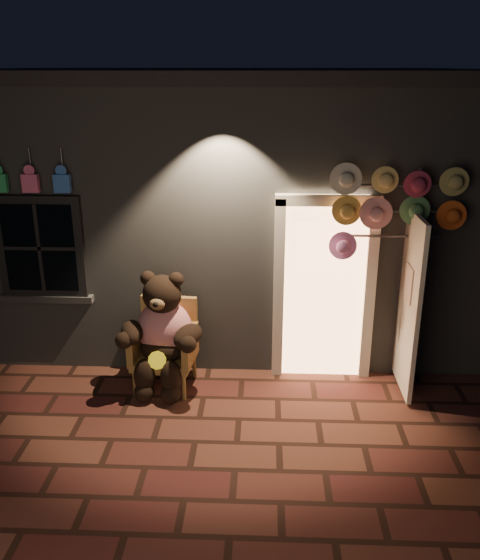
{
  "coord_description": "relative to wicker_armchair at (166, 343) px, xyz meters",
  "views": [
    {
      "loc": [
        0.66,
        -4.94,
        3.51
      ],
      "look_at": [
        0.4,
        1.0,
        1.35
      ],
      "focal_mm": 38.0,
      "sensor_mm": 36.0,
      "label": 1
    }
  ],
  "objects": [
    {
      "name": "teddy_bear",
      "position": [
        -0.01,
        -0.13,
        0.19
      ],
      "size": [
        1.01,
        0.82,
        1.39
      ],
      "rotation": [
        0.0,
        0.0,
        -0.1
      ],
      "color": "red",
      "rests_on": "ground"
    },
    {
      "name": "shop_building",
      "position": [
        0.46,
        2.83,
        1.23
      ],
      "size": [
        7.3,
        5.95,
        3.51
      ],
      "color": "slate",
      "rests_on": "ground"
    },
    {
      "name": "ground",
      "position": [
        0.46,
        -1.16,
        -0.5
      ],
      "size": [
        60.0,
        60.0,
        0.0
      ],
      "primitive_type": "plane",
      "color": "#572F21",
      "rests_on": "ground"
    },
    {
      "name": "hat_rack",
      "position": [
        2.46,
        0.12,
        1.6
      ],
      "size": [
        1.42,
        0.22,
        2.51
      ],
      "color": "#59595E",
      "rests_on": "ground"
    },
    {
      "name": "wicker_armchair",
      "position": [
        0.0,
        0.0,
        0.0
      ],
      "size": [
        0.75,
        0.69,
        1.01
      ],
      "rotation": [
        0.0,
        0.0,
        -0.1
      ],
      "color": "olive",
      "rests_on": "ground"
    }
  ]
}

